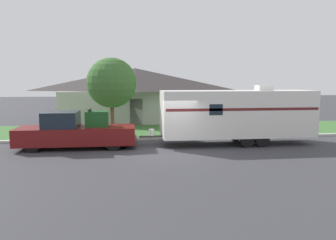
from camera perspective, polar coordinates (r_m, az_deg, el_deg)
ground_plane at (r=15.97m, az=1.17°, el=-5.78°), size 120.00×120.00×0.00m
curb_strip at (r=19.60m, az=-0.41°, el=-3.21°), size 80.00×0.30×0.14m
lawn_strip at (r=23.19m, az=-1.46°, el=-1.78°), size 80.00×7.00×0.03m
house_across_street at (r=28.96m, az=-5.75°, el=4.61°), size 13.04×7.13×4.59m
pickup_truck at (r=17.69m, az=-15.84°, el=-2.00°), size 6.11×2.04×2.03m
travel_trailer at (r=18.37m, az=11.94°, el=1.12°), size 9.53×2.26×3.24m
mailbox at (r=21.34m, az=9.90°, el=0.09°), size 0.48×0.20×1.33m
tree_in_yard at (r=21.14m, az=-9.80°, el=6.38°), size 3.16×3.16×4.95m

